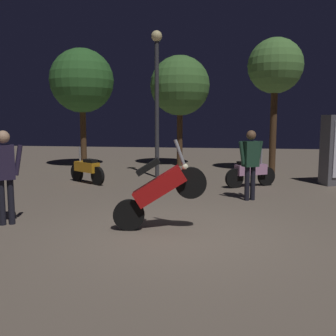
% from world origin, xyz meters
% --- Properties ---
extents(ground_plane, '(40.00, 40.00, 0.00)m').
position_xyz_m(ground_plane, '(0.00, 0.00, 0.00)').
color(ground_plane, '#756656').
extents(motorcycle_red_foreground, '(1.66, 0.44, 1.63)m').
position_xyz_m(motorcycle_red_foreground, '(-0.42, 0.22, 0.74)').
color(motorcycle_red_foreground, black).
rests_on(motorcycle_red_foreground, ground_plane).
extents(motorcycle_pink_parked_left, '(1.49, 0.92, 1.11)m').
position_xyz_m(motorcycle_pink_parked_left, '(1.47, 5.01, 0.44)').
color(motorcycle_pink_parked_left, black).
rests_on(motorcycle_pink_parked_left, ground_plane).
extents(motorcycle_orange_parked_right, '(1.42, 1.03, 1.11)m').
position_xyz_m(motorcycle_orange_parked_right, '(-3.51, 4.91, 0.44)').
color(motorcycle_orange_parked_right, black).
rests_on(motorcycle_orange_parked_right, ground_plane).
extents(person_rider_beside, '(0.63, 0.39, 1.71)m').
position_xyz_m(person_rider_beside, '(1.33, 3.09, 1.02)').
color(person_rider_beside, black).
rests_on(person_rider_beside, ground_plane).
extents(person_bystander_far, '(0.62, 0.43, 1.77)m').
position_xyz_m(person_bystander_far, '(-3.32, 0.17, 1.07)').
color(person_bystander_far, black).
rests_on(person_bystander_far, ground_plane).
extents(streetlamp_near, '(0.36, 0.36, 4.85)m').
position_xyz_m(streetlamp_near, '(-1.57, 6.42, 3.09)').
color(streetlamp_near, '#38383D').
rests_on(streetlamp_near, ground_plane).
extents(tree_left_bg, '(2.56, 2.56, 4.80)m').
position_xyz_m(tree_left_bg, '(-5.07, 8.75, 3.49)').
color(tree_left_bg, '#4C331E').
rests_on(tree_left_bg, ground_plane).
extents(tree_center_bg, '(1.97, 1.97, 4.86)m').
position_xyz_m(tree_center_bg, '(2.43, 8.15, 3.82)').
color(tree_center_bg, '#4C331E').
rests_on(tree_center_bg, ground_plane).
extents(tree_right_bg, '(2.47, 2.47, 4.59)m').
position_xyz_m(tree_right_bg, '(-1.21, 9.81, 3.34)').
color(tree_right_bg, '#4C331E').
rests_on(tree_right_bg, ground_plane).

